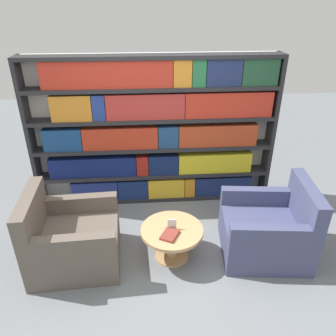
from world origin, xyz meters
name	(u,v)px	position (x,y,z in m)	size (l,w,h in m)	color
ground_plane	(160,265)	(0.00, 0.00, 0.00)	(14.00, 14.00, 0.00)	slate
bookshelf	(156,132)	(0.03, 1.44, 1.05)	(3.32, 0.30, 2.07)	silver
armchair_left	(71,240)	(-0.98, 0.15, 0.30)	(0.99, 0.90, 0.90)	brown
armchair_right	(268,230)	(1.26, 0.15, 0.30)	(1.03, 0.95, 0.90)	#42476B
coffee_table	(172,237)	(0.14, 0.14, 0.29)	(0.70, 0.70, 0.40)	tan
table_sign	(172,225)	(0.14, 0.14, 0.45)	(0.10, 0.06, 0.13)	black
stray_book	(170,235)	(0.11, 0.02, 0.41)	(0.24, 0.26, 0.03)	brown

